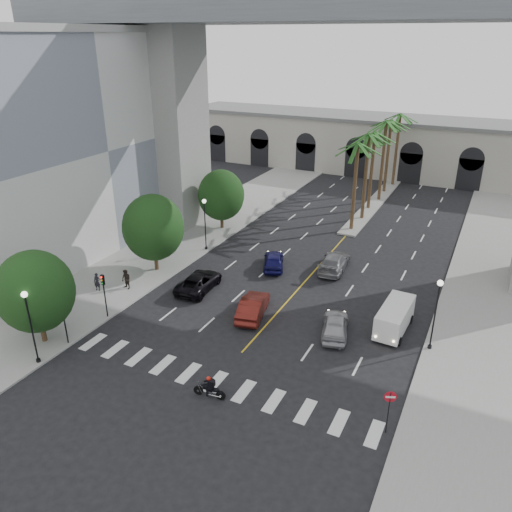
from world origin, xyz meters
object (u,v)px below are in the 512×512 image
(pedestrian_a, at_px, (97,282))
(car_a, at_px, (335,325))
(traffic_signal_near, at_px, (63,313))
(car_e, at_px, (274,260))
(lamp_post_left_far, at_px, (205,220))
(cargo_van, at_px, (394,317))
(do_not_enter_sign, at_px, (390,403))
(traffic_signal_far, at_px, (104,289))
(pedestrian_b, at_px, (126,279))
(car_b, at_px, (253,306))
(lamp_post_right, at_px, (436,309))
(car_c, at_px, (199,282))
(car_d, at_px, (334,262))
(motorcycle_rider, at_px, (210,388))
(lamp_post_left_near, at_px, (30,321))

(pedestrian_a, bearing_deg, car_a, -5.83)
(traffic_signal_near, bearing_deg, car_e, 66.75)
(lamp_post_left_far, bearing_deg, cargo_van, -18.44)
(traffic_signal_near, xyz_separation_m, do_not_enter_sign, (21.80, 1.39, -0.52))
(traffic_signal_far, xyz_separation_m, cargo_van, (19.93, 7.82, -1.37))
(traffic_signal_near, distance_m, traffic_signal_far, 4.00)
(car_e, xyz_separation_m, do_not_enter_sign, (14.16, -16.39, 1.24))
(pedestrian_b, bearing_deg, traffic_signal_far, -57.60)
(lamp_post_left_far, bearing_deg, car_b, -43.11)
(car_a, bearing_deg, car_e, -59.08)
(car_a, bearing_deg, pedestrian_b, -11.21)
(pedestrian_a, bearing_deg, cargo_van, -1.45)
(cargo_van, xyz_separation_m, pedestrian_b, (-21.55, -3.57, -0.13))
(lamp_post_right, relative_size, pedestrian_a, 3.43)
(car_a, distance_m, car_c, 12.59)
(lamp_post_right, distance_m, car_c, 19.11)
(car_d, bearing_deg, motorcycle_rider, 81.82)
(cargo_van, relative_size, pedestrian_b, 2.83)
(lamp_post_right, height_order, motorcycle_rider, lamp_post_right)
(motorcycle_rider, bearing_deg, lamp_post_left_far, 114.95)
(car_e, distance_m, do_not_enter_sign, 21.69)
(car_b, distance_m, car_e, 8.82)
(lamp_post_right, relative_size, car_d, 0.99)
(motorcycle_rider, distance_m, pedestrian_b, 15.92)
(cargo_van, xyz_separation_m, pedestrian_a, (-23.55, -4.89, -0.21))
(lamp_post_left_far, bearing_deg, car_a, -28.84)
(pedestrian_b, distance_m, do_not_enter_sign, 24.43)
(lamp_post_left_near, bearing_deg, car_c, 74.11)
(traffic_signal_far, xyz_separation_m, pedestrian_a, (-3.62, 2.93, -1.58))
(car_d, height_order, car_e, car_d)
(motorcycle_rider, xyz_separation_m, car_c, (-8.01, 11.43, 0.05))
(traffic_signal_near, relative_size, pedestrian_a, 2.34)
(lamp_post_right, distance_m, pedestrian_a, 26.66)
(lamp_post_left_near, relative_size, do_not_enter_sign, 1.95)
(traffic_signal_near, bearing_deg, motorcycle_rider, -1.75)
(car_c, height_order, car_d, car_d)
(traffic_signal_far, bearing_deg, motorcycle_rider, -20.33)
(car_e, distance_m, pedestrian_a, 15.63)
(car_c, relative_size, cargo_van, 1.06)
(pedestrian_b, bearing_deg, lamp_post_right, 16.78)
(motorcycle_rider, xyz_separation_m, do_not_enter_sign, (10.03, 1.75, 1.32))
(car_a, height_order, pedestrian_a, pedestrian_a)
(motorcycle_rider, distance_m, car_d, 20.22)
(car_d, xyz_separation_m, pedestrian_a, (-16.42, -12.90, 0.15))
(car_b, height_order, car_d, car_b)
(motorcycle_rider, xyz_separation_m, car_b, (-1.97, 9.59, 0.13))
(car_c, xyz_separation_m, cargo_van, (16.17, 0.75, 0.42))
(do_not_enter_sign, bearing_deg, pedestrian_a, 144.83)
(lamp_post_left_near, xyz_separation_m, motorcycle_rider, (11.87, 2.14, -2.55))
(pedestrian_b, bearing_deg, cargo_van, 20.89)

